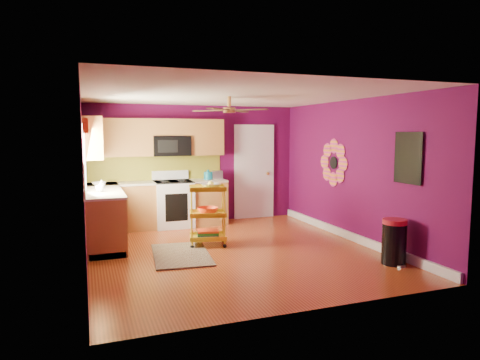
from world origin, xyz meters
name	(u,v)px	position (x,y,z in m)	size (l,w,h in m)	color
ground	(234,251)	(0.00, 0.00, 0.00)	(5.00, 5.00, 0.00)	maroon
room_envelope	(235,151)	(0.03, 0.00, 1.63)	(4.54, 5.04, 2.52)	#560940
lower_cabinets	(136,211)	(-1.35, 1.82, 0.43)	(2.81, 2.31, 0.94)	#915A27
electric_range	(173,203)	(-0.55, 2.17, 0.48)	(0.76, 0.66, 1.13)	white
upper_cabinetry	(137,139)	(-1.24, 2.17, 1.80)	(2.80, 2.30, 1.26)	#915A27
left_window	(85,144)	(-2.22, 1.05, 1.74)	(0.08, 1.35, 1.08)	white
panel_door	(254,173)	(1.35, 2.47, 1.02)	(0.95, 0.11, 2.15)	white
right_wall_art	(364,161)	(2.23, -0.34, 1.44)	(0.04, 2.74, 1.04)	black
ceiling_fan	(229,110)	(0.00, 0.20, 2.29)	(1.01, 1.01, 0.26)	#BF8C3F
shag_rug	(181,255)	(-0.86, 0.05, 0.01)	(0.86, 1.40, 0.02)	black
rolling_cart	(208,213)	(-0.29, 0.48, 0.57)	(0.70, 0.57, 1.11)	gold
trash_can	(394,242)	(1.98, -1.46, 0.33)	(0.42, 0.43, 0.67)	black
teal_kettle	(208,175)	(0.21, 2.23, 1.02)	(0.18, 0.18, 0.21)	#126B87
toaster	(217,175)	(0.40, 2.21, 1.03)	(0.22, 0.15, 0.18)	beige
soap_bottle_a	(100,186)	(-2.00, 1.02, 1.03)	(0.08, 0.08, 0.17)	#EA3F72
soap_bottle_b	(102,184)	(-1.96, 1.44, 1.02)	(0.12, 0.12, 0.15)	white
counter_dish	(99,184)	(-1.99, 1.91, 0.97)	(0.26, 0.26, 0.06)	white
counter_cup	(100,189)	(-2.01, 1.00, 0.99)	(0.14, 0.14, 0.11)	white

